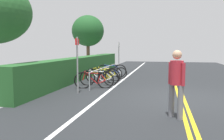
{
  "coord_description": "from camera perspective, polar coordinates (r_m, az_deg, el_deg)",
  "views": [
    {
      "loc": [
        -8.1,
        0.6,
        1.75
      ],
      "look_at": [
        2.85,
        3.1,
        0.63
      ],
      "focal_mm": 36.92,
      "sensor_mm": 36.0,
      "label": 1
    }
  ],
  "objects": [
    {
      "name": "bike_rack",
      "position": [
        11.62,
        -1.79,
        -0.13
      ],
      "size": [
        4.97,
        0.05,
        0.75
      ],
      "color": "#9EA0A5",
      "rests_on": "ground_plane"
    },
    {
      "name": "bicycle_2",
      "position": [
        11.27,
        -2.32,
        -1.41
      ],
      "size": [
        0.46,
        1.75,
        0.76
      ],
      "color": "black",
      "rests_on": "ground_plane"
    },
    {
      "name": "hedge_backdrop",
      "position": [
        13.55,
        -7.21,
        0.75
      ],
      "size": [
        13.92,
        0.84,
        1.19
      ],
      "primitive_type": "cube",
      "color": "#235626",
      "rests_on": "ground_plane"
    },
    {
      "name": "bicycle_4",
      "position": [
        12.83,
        0.06,
        -0.71
      ],
      "size": [
        0.49,
        1.64,
        0.68
      ],
      "color": "black",
      "rests_on": "ground_plane"
    },
    {
      "name": "bike_lane_stripe_white",
      "position": [
        8.56,
        -1.94,
        -6.1
      ],
      "size": [
        35.96,
        0.12,
        0.0
      ],
      "primitive_type": "cube",
      "color": "white",
      "rests_on": "ground_plane"
    },
    {
      "name": "pedestrian",
      "position": [
        5.84,
        15.67,
        -2.24
      ],
      "size": [
        0.36,
        0.38,
        1.68
      ],
      "color": "slate",
      "rests_on": "ground_plane"
    },
    {
      "name": "bicycle_3",
      "position": [
        12.0,
        -1.46,
        -1.0
      ],
      "size": [
        0.48,
        1.67,
        0.75
      ],
      "color": "black",
      "rests_on": "ground_plane"
    },
    {
      "name": "tree_mid",
      "position": [
        18.35,
        -5.98,
        9.57
      ],
      "size": [
        2.5,
        2.5,
        4.22
      ],
      "color": "brown",
      "rests_on": "ground_plane"
    },
    {
      "name": "bicycle_0",
      "position": [
        9.84,
        -4.43,
        -2.49
      ],
      "size": [
        0.6,
        1.65,
        0.76
      ],
      "color": "black",
      "rests_on": "ground_plane"
    },
    {
      "name": "bicycle_1",
      "position": [
        10.57,
        -3.17,
        -1.94
      ],
      "size": [
        0.49,
        1.8,
        0.74
      ],
      "color": "black",
      "rests_on": "ground_plane"
    },
    {
      "name": "sign_post_far",
      "position": [
        14.85,
        1.71,
        3.84
      ],
      "size": [
        0.36,
        0.06,
        2.09
      ],
      "color": "gray",
      "rests_on": "ground_plane"
    },
    {
      "name": "centre_line_yellow_inner",
      "position": [
        8.32,
        17.37,
        -6.71
      ],
      "size": [
        35.96,
        0.1,
        0.0
      ],
      "primitive_type": "cube",
      "color": "gold",
      "rests_on": "ground_plane"
    },
    {
      "name": "ground_plane",
      "position": [
        8.32,
        16.81,
        -6.89
      ],
      "size": [
        39.96,
        10.34,
        0.05
      ],
      "primitive_type": "cube",
      "color": "#232628"
    },
    {
      "name": "sign_post_near",
      "position": [
        8.73,
        -8.58,
        2.58
      ],
      "size": [
        0.36,
        0.06,
        2.13
      ],
      "color": "gray",
      "rests_on": "ground_plane"
    },
    {
      "name": "centre_line_yellow_outer",
      "position": [
        8.3,
        16.26,
        -6.7
      ],
      "size": [
        35.96,
        0.1,
        0.0
      ],
      "primitive_type": "cube",
      "color": "gold",
      "rests_on": "ground_plane"
    },
    {
      "name": "bicycle_5",
      "position": [
        13.6,
        -0.06,
        -0.16
      ],
      "size": [
        0.6,
        1.7,
        0.77
      ],
      "color": "black",
      "rests_on": "ground_plane"
    }
  ]
}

